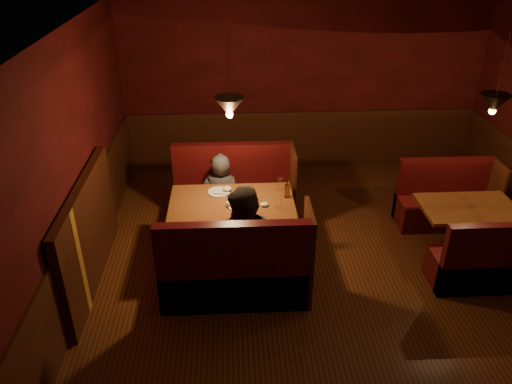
{
  "coord_description": "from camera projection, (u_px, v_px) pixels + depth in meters",
  "views": [
    {
      "loc": [
        -1.21,
        -4.58,
        3.91
      ],
      "look_at": [
        -0.93,
        0.78,
        0.95
      ],
      "focal_mm": 35.0,
      "sensor_mm": 36.0,
      "label": 1
    }
  ],
  "objects": [
    {
      "name": "diner_b",
      "position": [
        247.0,
        229.0,
        5.59
      ],
      "size": [
        1.01,
        0.91,
        1.69
      ],
      "primitive_type": "imported",
      "rotation": [
        0.0,
        0.0,
        -0.41
      ],
      "color": "black",
      "rests_on": "ground"
    },
    {
      "name": "main_table",
      "position": [
        234.0,
        214.0,
        6.27
      ],
      "size": [
        1.54,
        0.94,
        1.08
      ],
      "color": "#582A16",
      "rests_on": "ground"
    },
    {
      "name": "main_bench_far",
      "position": [
        234.0,
        199.0,
        7.16
      ],
      "size": [
        1.7,
        0.61,
        1.16
      ],
      "color": "#470F15",
      "rests_on": "ground"
    },
    {
      "name": "room",
      "position": [
        319.0,
        214.0,
        5.47
      ],
      "size": [
        6.02,
        7.02,
        2.92
      ],
      "color": "#472513",
      "rests_on": "ground"
    },
    {
      "name": "main_bench_near",
      "position": [
        237.0,
        275.0,
        5.63
      ],
      "size": [
        1.7,
        0.61,
        1.16
      ],
      "color": "#470F15",
      "rests_on": "ground"
    },
    {
      "name": "second_bench_near",
      "position": [
        491.0,
        265.0,
        5.89
      ],
      "size": [
        1.34,
        0.5,
        0.96
      ],
      "color": "#470F15",
      "rests_on": "ground"
    },
    {
      "name": "second_table",
      "position": [
        467.0,
        218.0,
        6.43
      ],
      "size": [
        1.22,
        0.78,
        0.69
      ],
      "color": "#582A16",
      "rests_on": "ground"
    },
    {
      "name": "diner_a",
      "position": [
        221.0,
        182.0,
        6.76
      ],
      "size": [
        0.61,
        0.45,
        1.53
      ],
      "primitive_type": "imported",
      "rotation": [
        0.0,
        0.0,
        2.98
      ],
      "color": "#35343A",
      "rests_on": "ground"
    },
    {
      "name": "second_bench_far",
      "position": [
        444.0,
        204.0,
        7.16
      ],
      "size": [
        1.34,
        0.5,
        0.96
      ],
      "color": "#470F15",
      "rests_on": "ground"
    }
  ]
}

